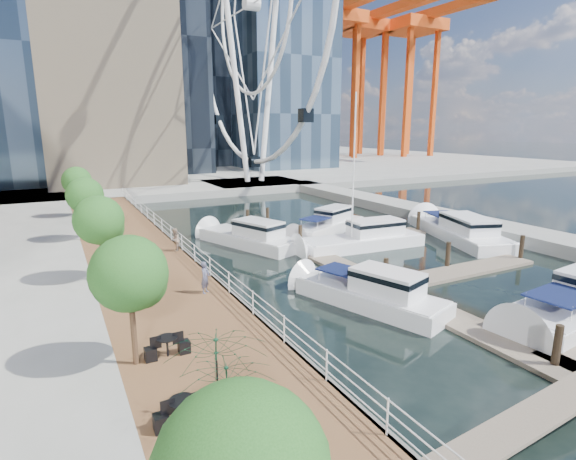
% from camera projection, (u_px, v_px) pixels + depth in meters
% --- Properties ---
extents(ground, '(520.00, 520.00, 0.00)m').
position_uv_depth(ground, '(457.00, 364.00, 17.61)').
color(ground, black).
rests_on(ground, ground).
extents(boardwalk, '(6.00, 60.00, 1.00)m').
position_uv_depth(boardwalk, '(147.00, 276.00, 26.36)').
color(boardwalk, brown).
rests_on(boardwalk, ground).
extents(seawall, '(0.25, 60.00, 1.00)m').
position_uv_depth(seawall, '(197.00, 269.00, 27.72)').
color(seawall, '#595954').
rests_on(seawall, ground).
extents(land_far, '(200.00, 114.00, 1.00)m').
position_uv_depth(land_far, '(115.00, 165.00, 105.53)').
color(land_far, gray).
rests_on(land_far, ground).
extents(breakwater, '(4.00, 60.00, 1.00)m').
position_uv_depth(breakwater, '(442.00, 217.00, 43.82)').
color(breakwater, gray).
rests_on(breakwater, ground).
extents(pier, '(14.00, 12.00, 1.00)m').
position_uv_depth(pier, '(255.00, 185.00, 68.72)').
color(pier, gray).
rests_on(pier, ground).
extents(railing, '(0.10, 60.00, 1.05)m').
position_uv_depth(railing, '(195.00, 253.00, 27.45)').
color(railing, white).
rests_on(railing, boardwalk).
extents(floating_docks, '(16.00, 34.00, 2.60)m').
position_uv_depth(floating_docks, '(425.00, 260.00, 29.72)').
color(floating_docks, '#6D6051').
rests_on(floating_docks, ground).
extents(ferris_wheel, '(5.80, 45.60, 47.80)m').
position_uv_depth(ferris_wheel, '(252.00, 5.00, 63.06)').
color(ferris_wheel, white).
rests_on(ferris_wheel, ground).
extents(port_cranes, '(40.00, 52.00, 38.00)m').
position_uv_depth(port_cranes, '(366.00, 88.00, 126.39)').
color(port_cranes, '#D84C14').
rests_on(port_cranes, ground).
extents(street_trees, '(2.60, 42.60, 4.60)m').
position_uv_depth(street_trees, '(99.00, 220.00, 23.57)').
color(street_trees, '#3F2B1C').
rests_on(street_trees, ground).
extents(cafe_tables, '(2.50, 13.70, 0.74)m').
position_uv_depth(cafe_tables, '(221.00, 452.00, 10.86)').
color(cafe_tables, black).
rests_on(cafe_tables, ground).
extents(pedestrian_near, '(0.69, 0.69, 1.61)m').
position_uv_depth(pedestrian_near, '(205.00, 277.00, 22.21)').
color(pedestrian_near, '#45465C').
rests_on(pedestrian_near, boardwalk).
extents(pedestrian_mid, '(0.80, 0.90, 1.53)m').
position_uv_depth(pedestrian_mid, '(175.00, 240.00, 29.79)').
color(pedestrian_mid, gray).
rests_on(pedestrian_mid, boardwalk).
extents(pedestrian_far, '(1.04, 0.92, 1.69)m').
position_uv_depth(pedestrian_far, '(116.00, 219.00, 36.02)').
color(pedestrian_far, '#2D3138').
rests_on(pedestrian_far, boardwalk).
extents(moored_yachts, '(23.11, 35.99, 11.50)m').
position_uv_depth(moored_yachts, '(386.00, 254.00, 32.85)').
color(moored_yachts, white).
rests_on(moored_yachts, ground).
extents(cafe_seating, '(3.84, 11.60, 2.56)m').
position_uv_depth(cafe_seating, '(245.00, 436.00, 10.21)').
color(cafe_seating, '#103E27').
rests_on(cafe_seating, ground).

